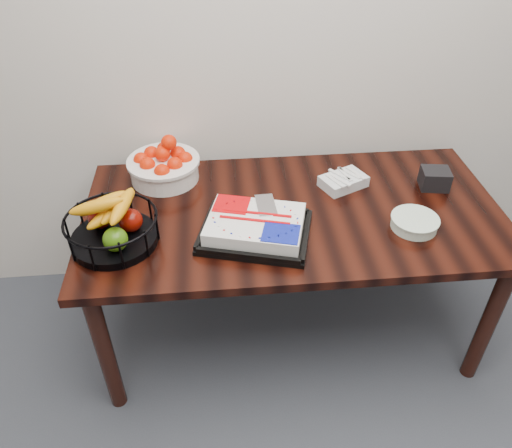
{
  "coord_description": "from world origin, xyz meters",
  "views": [
    {
      "loc": [
        -0.32,
        0.29,
        2.03
      ],
      "look_at": [
        -0.18,
        1.81,
        0.83
      ],
      "focal_mm": 35.0,
      "sensor_mm": 36.0,
      "label": 1
    }
  ],
  "objects": [
    {
      "name": "fruit_basket",
      "position": [
        -0.74,
        1.85,
        0.83
      ],
      "size": [
        0.36,
        0.36,
        0.19
      ],
      "color": "black",
      "rests_on": "table"
    },
    {
      "name": "cake_tray",
      "position": [
        -0.18,
        1.84,
        0.79
      ],
      "size": [
        0.5,
        0.44,
        0.09
      ],
      "color": "black",
      "rests_on": "table"
    },
    {
      "name": "fork_bag",
      "position": [
        0.26,
        2.16,
        0.78
      ],
      "size": [
        0.24,
        0.2,
        0.06
      ],
      "color": "silver",
      "rests_on": "table"
    },
    {
      "name": "napkin_box",
      "position": [
        0.67,
        2.12,
        0.79
      ],
      "size": [
        0.14,
        0.12,
        0.09
      ],
      "primitive_type": "cube",
      "rotation": [
        0.0,
        0.0,
        -0.15
      ],
      "color": "black",
      "rests_on": "table"
    },
    {
      "name": "plate_stack",
      "position": [
        0.48,
        1.83,
        0.77
      ],
      "size": [
        0.2,
        0.2,
        0.05
      ],
      "color": "white",
      "rests_on": "table"
    },
    {
      "name": "table",
      "position": [
        0.0,
        2.0,
        0.66
      ],
      "size": [
        1.8,
        0.9,
        0.75
      ],
      "color": "black",
      "rests_on": "ground"
    },
    {
      "name": "tangerine_bowl",
      "position": [
        -0.56,
        2.3,
        0.84
      ],
      "size": [
        0.33,
        0.33,
        0.21
      ],
      "color": "white",
      "rests_on": "table"
    }
  ]
}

